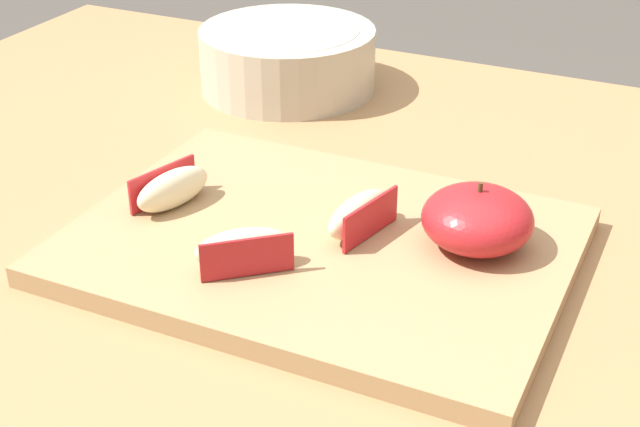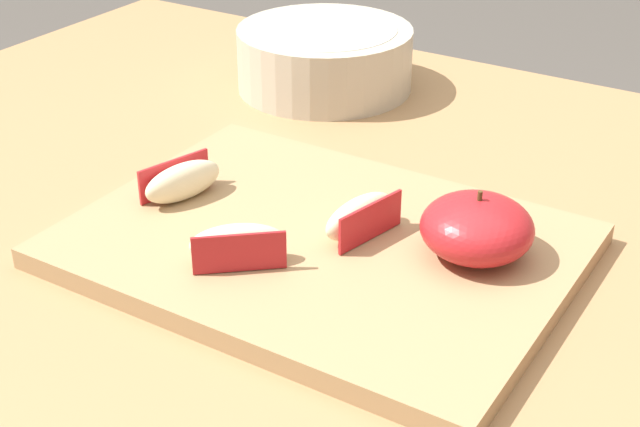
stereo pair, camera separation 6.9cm
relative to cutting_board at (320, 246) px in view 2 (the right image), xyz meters
name	(u,v)px [view 2 (the right image)]	position (x,y,z in m)	size (l,w,h in m)	color
dining_table	(399,332)	(0.03, 0.07, -0.12)	(1.25, 0.79, 0.73)	#9E754C
cutting_board	(320,246)	(0.00, 0.00, 0.00)	(0.37, 0.28, 0.02)	#A37F56
apple_half_skin_up	(477,228)	(0.11, 0.04, 0.03)	(0.08, 0.08, 0.05)	#B21E23
apple_wedge_right	(182,181)	(-0.13, -0.01, 0.02)	(0.04, 0.07, 0.03)	beige
apple_wedge_front	(361,217)	(0.02, 0.02, 0.02)	(0.04, 0.07, 0.03)	beige
apple_wedge_back	(238,244)	(-0.03, -0.06, 0.02)	(0.07, 0.06, 0.03)	beige
ceramic_fruit_bowl	(325,57)	(-0.18, 0.30, 0.03)	(0.19, 0.19, 0.07)	#BCB29E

